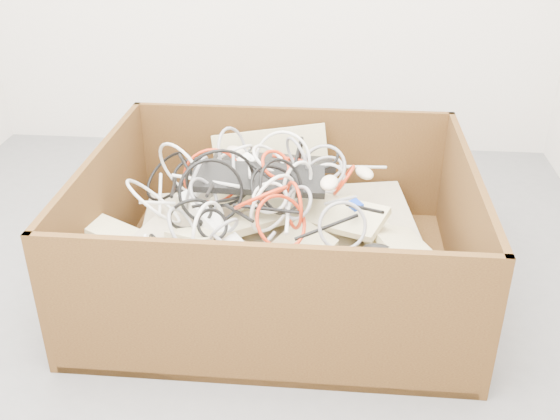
# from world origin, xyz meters

# --- Properties ---
(ground) EXTENTS (3.00, 3.00, 0.00)m
(ground) POSITION_xyz_m (0.00, 0.00, 0.00)
(ground) COLOR #5A5A5D
(ground) RESTS_ON ground
(cardboard_box) EXTENTS (1.34, 1.12, 0.52)m
(cardboard_box) POSITION_xyz_m (0.16, 0.15, 0.13)
(cardboard_box) COLOR #371E0D
(cardboard_box) RESTS_ON ground
(keyboard_pile) EXTENTS (1.29, 0.98, 0.35)m
(keyboard_pile) POSITION_xyz_m (0.16, 0.18, 0.28)
(keyboard_pile) COLOR beige
(keyboard_pile) RESTS_ON cardboard_box
(mice_scatter) EXTENTS (0.76, 0.76, 0.19)m
(mice_scatter) POSITION_xyz_m (0.19, 0.14, 0.35)
(mice_scatter) COLOR beige
(mice_scatter) RESTS_ON keyboard_pile
(power_strip_left) EXTENTS (0.27, 0.27, 0.13)m
(power_strip_left) POSITION_xyz_m (-0.05, 0.24, 0.37)
(power_strip_left) COLOR white
(power_strip_left) RESTS_ON keyboard_pile
(power_strip_right) EXTENTS (0.25, 0.27, 0.10)m
(power_strip_right) POSITION_xyz_m (-0.00, -0.05, 0.33)
(power_strip_right) COLOR white
(power_strip_right) RESTS_ON keyboard_pile
(vga_plug) EXTENTS (0.06, 0.06, 0.03)m
(vga_plug) POSITION_xyz_m (0.45, 0.12, 0.36)
(vga_plug) COLOR #0B2DAC
(vga_plug) RESTS_ON keyboard_pile
(cable_tangle) EXTENTS (1.08, 0.92, 0.39)m
(cable_tangle) POSITION_xyz_m (0.05, 0.15, 0.40)
(cable_tangle) COLOR black
(cable_tangle) RESTS_ON keyboard_pile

